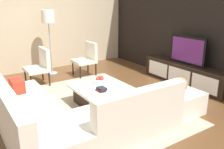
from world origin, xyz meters
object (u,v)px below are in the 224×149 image
at_px(sectional_couch, 65,117).
at_px(ottoman, 179,102).
at_px(television, 188,50).
at_px(accent_chair_far, 87,57).
at_px(media_console, 185,74).
at_px(coffee_table, 101,95).
at_px(decorative_ball, 180,85).
at_px(book_stack, 101,89).
at_px(accent_chair_near, 40,64).
at_px(fruit_bowl, 100,80).
at_px(floor_lamp, 48,20).

height_order(sectional_couch, ottoman, sectional_couch).
bearing_deg(television, accent_chair_far, -141.51).
bearing_deg(media_console, ottoman, -53.80).
distance_m(coffee_table, decorative_ball, 1.49).
height_order(accent_chair_far, book_stack, accent_chair_far).
xyz_separation_m(ottoman, accent_chair_far, (-2.92, -0.29, 0.29)).
relative_size(television, coffee_table, 0.94).
bearing_deg(accent_chair_far, decorative_ball, 3.63).
bearing_deg(ottoman, accent_chair_near, -151.04).
bearing_deg(accent_chair_near, accent_chair_far, 99.61).
bearing_deg(accent_chair_near, sectional_couch, -3.22).
xyz_separation_m(accent_chair_far, book_stack, (2.10, -0.84, -0.07)).
height_order(sectional_couch, decorative_ball, sectional_couch).
bearing_deg(television, sectional_couch, -80.95).
distance_m(television, decorative_ball, 1.62).
height_order(media_console, ottoman, media_console).
bearing_deg(coffee_table, accent_chair_near, -162.52).
bearing_deg(ottoman, coffee_table, -135.93).
xyz_separation_m(television, fruit_bowl, (-0.28, -2.19, -0.40)).
bearing_deg(decorative_ball, sectional_couch, -101.83).
bearing_deg(ottoman, sectional_couch, -101.83).
xyz_separation_m(sectional_couch, ottoman, (0.42, 2.00, -0.09)).
xyz_separation_m(media_console, decorative_ball, (0.94, -1.29, 0.28)).
relative_size(floor_lamp, decorative_ball, 6.60).
relative_size(coffee_table, decorative_ball, 4.03).
bearing_deg(coffee_table, media_console, 87.51).
relative_size(media_console, accent_chair_far, 2.60).
distance_m(media_console, ottoman, 1.60).
relative_size(media_console, sectional_couch, 0.90).
relative_size(floor_lamp, accent_chair_far, 1.95).
height_order(media_console, book_stack, media_console).
relative_size(sectional_couch, accent_chair_near, 2.87).
bearing_deg(fruit_bowl, accent_chair_far, 160.01).
height_order(coffee_table, ottoman, ottoman).
relative_size(media_console, ottoman, 3.23).
height_order(ottoman, book_stack, book_stack).
bearing_deg(book_stack, media_console, 92.87).
relative_size(media_console, floor_lamp, 1.33).
distance_m(television, book_stack, 2.45).
height_order(coffee_table, fruit_bowl, fruit_bowl).
height_order(accent_chair_near, fruit_bowl, accent_chair_near).
relative_size(media_console, television, 2.31).
bearing_deg(floor_lamp, fruit_bowl, 3.94).
relative_size(coffee_table, accent_chair_far, 1.19).
xyz_separation_m(media_console, fruit_bowl, (-0.28, -2.19, 0.18)).
distance_m(accent_chair_near, ottoman, 3.28).
relative_size(sectional_couch, accent_chair_far, 2.87).
relative_size(accent_chair_near, book_stack, 4.60).
height_order(decorative_ball, book_stack, decorative_ball).
distance_m(media_console, coffee_table, 2.30).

